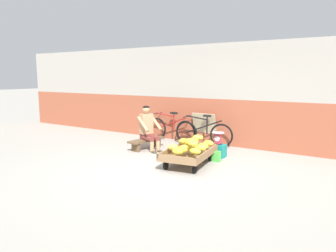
% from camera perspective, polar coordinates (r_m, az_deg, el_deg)
% --- Properties ---
extents(ground_plane, '(80.00, 80.00, 0.00)m').
position_cam_1_polar(ground_plane, '(6.47, -1.99, -8.16)').
color(ground_plane, '#A39E93').
extents(back_wall, '(16.00, 0.30, 2.77)m').
position_cam_1_polar(back_wall, '(8.97, 9.68, 5.50)').
color(back_wall, '#A35138').
rests_on(back_wall, ground).
extents(banana_cart, '(1.04, 1.55, 0.36)m').
position_cam_1_polar(banana_cart, '(6.88, 3.78, -5.04)').
color(banana_cart, '#8E6B47').
rests_on(banana_cart, ground).
extents(banana_pile, '(0.94, 1.26, 0.27)m').
position_cam_1_polar(banana_pile, '(6.72, 4.08, -3.45)').
color(banana_pile, yellow).
rests_on(banana_pile, banana_cart).
extents(low_bench, '(0.44, 1.13, 0.27)m').
position_cam_1_polar(low_bench, '(8.39, -3.85, -2.78)').
color(low_bench, brown).
rests_on(low_bench, ground).
extents(vendor_seated, '(0.74, 0.61, 1.14)m').
position_cam_1_polar(vendor_seated, '(8.25, -3.55, -0.38)').
color(vendor_seated, tan).
rests_on(vendor_seated, ground).
extents(plastic_crate, '(0.36, 0.28, 0.30)m').
position_cam_1_polar(plastic_crate, '(7.67, 8.84, -4.36)').
color(plastic_crate, '#19847F').
rests_on(plastic_crate, ground).
extents(weighing_scale, '(0.30, 0.30, 0.29)m').
position_cam_1_polar(weighing_scale, '(7.61, 8.89, -2.14)').
color(weighing_scale, '#28282D').
rests_on(weighing_scale, plastic_crate).
extents(bicycle_near_left, '(1.66, 0.48, 0.86)m').
position_cam_1_polar(bicycle_near_left, '(9.43, 0.52, -0.51)').
color(bicycle_near_left, black).
rests_on(bicycle_near_left, ground).
extents(bicycle_far_left, '(1.65, 0.48, 0.86)m').
position_cam_1_polar(bicycle_far_left, '(8.83, 6.31, -1.21)').
color(bicycle_far_left, black).
rests_on(bicycle_far_left, ground).
extents(sign_board, '(0.70, 0.27, 0.87)m').
position_cam_1_polar(sign_board, '(9.10, 6.60, -0.41)').
color(sign_board, '#C6B289').
rests_on(sign_board, ground).
extents(shopping_bag, '(0.18, 0.12, 0.24)m').
position_cam_1_polar(shopping_bag, '(7.27, 8.61, -5.35)').
color(shopping_bag, green).
rests_on(shopping_bag, ground).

